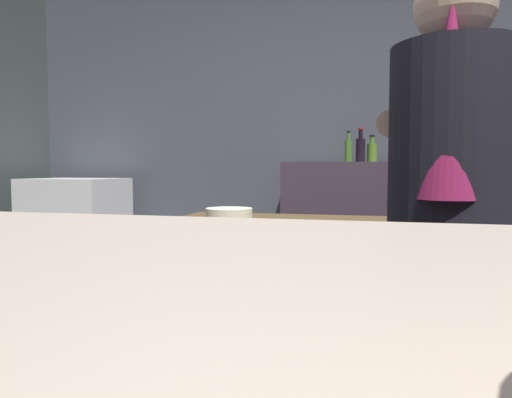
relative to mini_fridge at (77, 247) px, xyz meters
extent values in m
cube|color=#474C54|center=(2.03, 0.45, 0.83)|extent=(5.20, 0.10, 2.70)
cube|color=#4D3B23|center=(2.38, -1.19, -0.07)|extent=(2.10, 0.60, 0.90)
cube|color=#3F323F|center=(2.01, 0.17, 0.06)|extent=(0.90, 0.36, 1.16)
cube|color=silver|center=(0.00, 0.00, 0.00)|extent=(0.64, 0.55, 1.04)
cube|color=#262626|center=(0.23, -0.29, 0.05)|extent=(0.03, 0.03, 0.37)
cube|color=yellow|center=(-0.10, -0.28, 0.12)|extent=(0.10, 0.01, 0.12)
cube|color=#28233F|center=(2.37, -1.64, -0.07)|extent=(0.28, 0.20, 0.89)
cylinder|color=black|center=(2.37, -1.64, 0.65)|extent=(0.34, 0.34, 0.55)
sphere|color=#CFAE93|center=(2.37, -1.64, 1.04)|extent=(0.22, 0.22, 0.22)
cone|color=#8C1E4C|center=(2.34, -1.74, 0.77)|extent=(0.18, 0.18, 0.53)
cylinder|color=#CFAE93|center=(2.23, -1.45, 0.72)|extent=(0.15, 0.33, 0.08)
cylinder|color=beige|center=(1.59, -1.25, 0.40)|extent=(0.19, 0.19, 0.05)
cylinder|color=#477B2B|center=(1.99, 0.26, 0.71)|extent=(0.05, 0.05, 0.15)
cylinder|color=#477B2B|center=(1.99, 0.26, 0.81)|extent=(0.02, 0.02, 0.06)
cylinder|color=black|center=(1.99, 0.26, 0.85)|extent=(0.03, 0.03, 0.01)
cylinder|color=#54802A|center=(2.15, 0.20, 0.70)|extent=(0.07, 0.07, 0.12)
cylinder|color=#54802A|center=(2.15, 0.20, 0.78)|extent=(0.03, 0.03, 0.05)
cylinder|color=black|center=(2.15, 0.20, 0.81)|extent=(0.03, 0.03, 0.01)
cylinder|color=black|center=(2.07, 0.13, 0.71)|extent=(0.06, 0.06, 0.15)
cylinder|color=black|center=(2.07, 0.13, 0.82)|extent=(0.03, 0.03, 0.06)
cylinder|color=red|center=(2.07, 0.13, 0.85)|extent=(0.03, 0.03, 0.01)
cylinder|color=red|center=(2.31, 0.07, 0.70)|extent=(0.07, 0.07, 0.14)
cylinder|color=red|center=(2.31, 0.07, 0.80)|extent=(0.03, 0.03, 0.05)
cylinder|color=white|center=(2.31, 0.07, 0.83)|extent=(0.03, 0.03, 0.01)
camera|label=1|loc=(2.15, -3.04, 0.59)|focal=32.73mm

